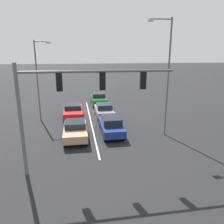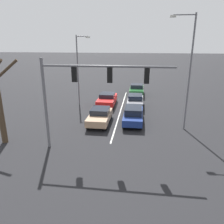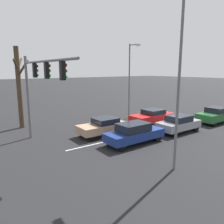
{
  "view_description": "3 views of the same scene",
  "coord_description": "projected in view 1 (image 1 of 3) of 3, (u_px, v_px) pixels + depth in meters",
  "views": [
    {
      "loc": [
        1.31,
        23.99,
        6.76
      ],
      "look_at": [
        -1.41,
        7.47,
        2.2
      ],
      "focal_mm": 35.0,
      "sensor_mm": 36.0,
      "label": 1
    },
    {
      "loc": [
        -2.03,
        25.76,
        7.28
      ],
      "look_at": [
        0.21,
        8.71,
        1.68
      ],
      "focal_mm": 35.0,
      "sensor_mm": 36.0,
      "label": 2
    },
    {
      "loc": [
        -12.89,
        16.68,
        5.31
      ],
      "look_at": [
        0.11,
        7.29,
        2.17
      ],
      "focal_mm": 35.0,
      "sensor_mm": 36.0,
      "label": 3
    }
  ],
  "objects": [
    {
      "name": "street_lamp_left_shoulder",
      "position": [
        166.0,
        72.0,
        17.19
      ],
      "size": [
        1.95,
        0.24,
        9.31
      ],
      "color": "slate",
      "rests_on": "ground_plane"
    },
    {
      "name": "ground_plane",
      "position": [
        89.0,
        114.0,
        24.82
      ],
      "size": [
        240.0,
        240.0,
        0.0
      ],
      "primitive_type": "plane",
      "color": "black"
    },
    {
      "name": "street_lamp_right_shoulder",
      "position": [
        39.0,
        76.0,
        21.52
      ],
      "size": [
        1.59,
        0.24,
        7.93
      ],
      "color": "slate",
      "rests_on": "ground_plane"
    },
    {
      "name": "lane_stripe_left_divider",
      "position": [
        91.0,
        121.0,
        22.36
      ],
      "size": [
        0.12,
        17.17,
        0.01
      ],
      "primitive_type": "cube",
      "color": "silver",
      "rests_on": "ground_plane"
    },
    {
      "name": "car_darkgreen_leftlane_third",
      "position": [
        98.0,
        99.0,
        29.18
      ],
      "size": [
        1.88,
        4.58,
        1.56
      ],
      "color": "#1E5928",
      "rests_on": "ground_plane"
    },
    {
      "name": "traffic_signal_gantry",
      "position": [
        72.0,
        94.0,
        11.79
      ],
      "size": [
        8.59,
        0.37,
        6.28
      ],
      "color": "slate",
      "rests_on": "ground_plane"
    },
    {
      "name": "car_red_midlane_second",
      "position": [
        73.0,
        111.0,
        23.21
      ],
      "size": [
        1.89,
        4.52,
        1.46
      ],
      "color": "red",
      "rests_on": "ground_plane"
    },
    {
      "name": "car_tan_midlane_front",
      "position": [
        75.0,
        130.0,
        17.6
      ],
      "size": [
        1.82,
        4.13,
        1.41
      ],
      "color": "tan",
      "rests_on": "ground_plane"
    },
    {
      "name": "car_gray_leftlane_second",
      "position": [
        104.0,
        110.0,
        23.52
      ],
      "size": [
        1.76,
        4.03,
        1.47
      ],
      "color": "gray",
      "rests_on": "ground_plane"
    },
    {
      "name": "car_navy_leftlane_front",
      "position": [
        111.0,
        125.0,
        18.7
      ],
      "size": [
        1.73,
        4.55,
        1.52
      ],
      "color": "navy",
      "rests_on": "ground_plane"
    }
  ]
}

